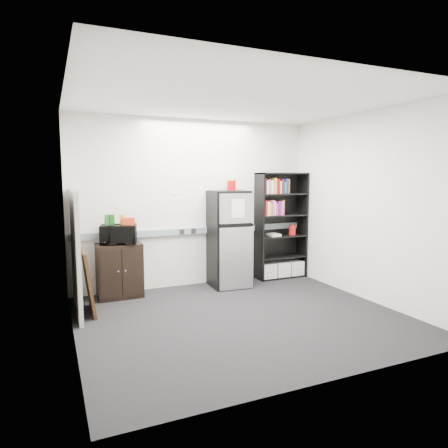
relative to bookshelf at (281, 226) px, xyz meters
name	(u,v)px	position (x,y,z in m)	size (l,w,h in m)	color
floor	(242,317)	(-1.53, -1.57, -0.91)	(4.00, 4.00, 0.00)	black
wall_back	(195,203)	(-1.53, 0.18, 0.44)	(4.00, 0.02, 2.70)	silver
wall_right	(367,207)	(0.47, -1.57, 0.44)	(0.02, 3.50, 2.70)	silver
wall_left	(69,219)	(-3.53, -1.57, 0.44)	(0.02, 3.50, 2.70)	silver
ceiling	(243,100)	(-1.53, -1.57, 1.79)	(4.00, 3.50, 0.02)	white
electrical_raceway	(196,231)	(-1.53, 0.15, -0.01)	(3.92, 0.05, 0.10)	gray
wall_note	(174,191)	(-1.88, 0.18, 0.64)	(0.14, 0.00, 0.10)	white
bookshelf	(281,226)	(0.00, 0.00, 0.00)	(0.90, 0.34, 1.85)	black
cubicle_partition	(76,251)	(-3.43, -0.49, -0.10)	(0.06, 1.30, 1.62)	#A7A094
cabinet	(120,270)	(-2.81, -0.06, -0.51)	(0.64, 0.43, 0.81)	black
microwave	(119,234)	(-2.81, -0.08, 0.03)	(0.51, 0.34, 0.28)	black
snack_box_a	(107,220)	(-2.96, -0.05, 0.25)	(0.07, 0.05, 0.15)	#16501C
snack_box_b	(111,220)	(-2.90, -0.05, 0.25)	(0.07, 0.05, 0.15)	#0D3B0F
snack_box_c	(122,220)	(-2.74, -0.05, 0.24)	(0.07, 0.05, 0.14)	orange
snack_bag	(129,221)	(-2.66, -0.10, 0.22)	(0.18, 0.10, 0.10)	red
refrigerator	(229,239)	(-1.07, -0.14, -0.13)	(0.62, 0.65, 1.56)	black
coffee_can	(231,184)	(-0.97, -0.02, 0.75)	(0.14, 0.14, 0.19)	#9E070B
framed_poster	(88,281)	(-3.30, -0.61, -0.49)	(0.14, 0.66, 0.85)	black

